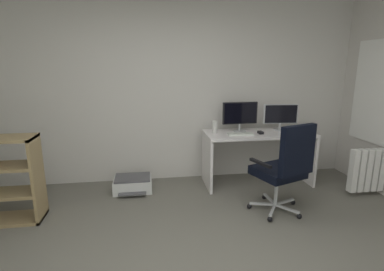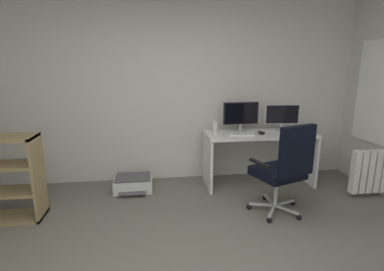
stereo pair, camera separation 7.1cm
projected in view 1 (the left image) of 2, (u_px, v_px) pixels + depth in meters
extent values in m
cube|color=silver|center=(169.00, 90.00, 4.28)|extent=(5.47, 0.10, 2.66)
cube|color=white|center=(259.00, 134.00, 4.18)|extent=(1.51, 0.63, 0.04)
cube|color=white|center=(207.00, 162.00, 4.16)|extent=(0.04, 0.60, 0.72)
cube|color=white|center=(305.00, 157.00, 4.37)|extent=(0.04, 0.60, 0.72)
cylinder|color=#B2B5B7|center=(239.00, 131.00, 4.24)|extent=(0.18, 0.18, 0.01)
cylinder|color=#B2B5B7|center=(239.00, 127.00, 4.22)|extent=(0.03, 0.03, 0.11)
cube|color=black|center=(240.00, 113.00, 4.18)|extent=(0.50, 0.05, 0.31)
cube|color=black|center=(240.00, 113.00, 4.16)|extent=(0.47, 0.02, 0.28)
cylinder|color=#B2B5B7|center=(279.00, 130.00, 4.33)|extent=(0.18, 0.18, 0.01)
cylinder|color=#B2B5B7|center=(280.00, 126.00, 4.31)|extent=(0.03, 0.03, 0.10)
cube|color=#B7BABC|center=(281.00, 114.00, 4.27)|extent=(0.50, 0.08, 0.28)
cube|color=black|center=(281.00, 114.00, 4.25)|extent=(0.46, 0.05, 0.26)
cube|color=silver|center=(240.00, 134.00, 4.03)|extent=(0.35, 0.15, 0.02)
cube|color=black|center=(261.00, 133.00, 4.09)|extent=(0.06, 0.10, 0.03)
cylinder|color=silver|center=(215.00, 127.00, 4.12)|extent=(0.07, 0.07, 0.17)
cube|color=#B7BABC|center=(284.00, 202.00, 3.58)|extent=(0.29, 0.13, 0.02)
sphere|color=black|center=(293.00, 202.00, 3.66)|extent=(0.06, 0.06, 0.06)
cube|color=#B7BABC|center=(270.00, 199.00, 3.66)|extent=(0.04, 0.30, 0.02)
sphere|color=black|center=(264.00, 197.00, 3.81)|extent=(0.06, 0.06, 0.06)
cube|color=#B7BABC|center=(262.00, 204.00, 3.53)|extent=(0.30, 0.11, 0.02)
sphere|color=black|center=(249.00, 206.00, 3.56)|extent=(0.06, 0.06, 0.06)
cube|color=#B7BABC|center=(273.00, 210.00, 3.38)|extent=(0.19, 0.27, 0.02)
sphere|color=black|center=(270.00, 219.00, 3.26)|extent=(0.06, 0.06, 0.06)
cube|color=#B7BABC|center=(287.00, 209.00, 3.41)|extent=(0.21, 0.26, 0.02)
sphere|color=black|center=(299.00, 216.00, 3.32)|extent=(0.06, 0.06, 0.06)
cylinder|color=#B7BABC|center=(276.00, 190.00, 3.47)|extent=(0.04, 0.04, 0.36)
cube|color=black|center=(277.00, 172.00, 3.42)|extent=(0.62, 0.60, 0.10)
cube|color=black|center=(298.00, 151.00, 3.12)|extent=(0.45, 0.22, 0.54)
cube|color=black|center=(260.00, 163.00, 3.26)|extent=(0.15, 0.32, 0.03)
cube|color=black|center=(295.00, 156.00, 3.51)|extent=(0.15, 0.32, 0.03)
cube|color=#937A4F|center=(38.00, 178.00, 3.24)|extent=(0.03, 0.35, 0.95)
cube|color=#937A4F|center=(4.00, 219.00, 3.28)|extent=(0.84, 0.35, 0.03)
cube|color=#937A4F|center=(0.00, 194.00, 3.21)|extent=(0.78, 0.35, 0.03)
cube|color=silver|center=(133.00, 184.00, 4.07)|extent=(0.51, 0.37, 0.17)
cube|color=#4C4C51|center=(133.00, 178.00, 4.04)|extent=(0.47, 0.34, 0.02)
cube|color=#4C4C51|center=(132.00, 194.00, 3.86)|extent=(0.36, 0.10, 0.01)
cube|color=white|center=(353.00, 171.00, 3.84)|extent=(0.07, 0.10, 0.57)
cube|color=white|center=(360.00, 171.00, 3.85)|extent=(0.07, 0.10, 0.57)
cube|color=white|center=(367.00, 170.00, 3.87)|extent=(0.07, 0.10, 0.57)
cube|color=white|center=(374.00, 170.00, 3.88)|extent=(0.07, 0.10, 0.57)
cube|color=white|center=(380.00, 169.00, 3.89)|extent=(0.07, 0.10, 0.57)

